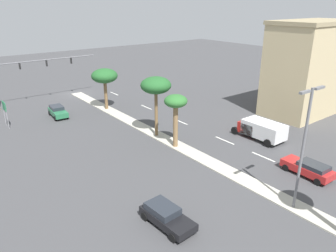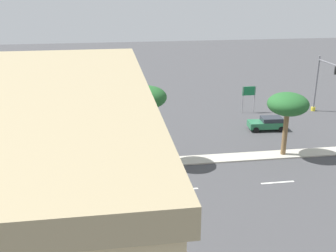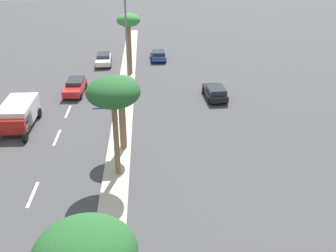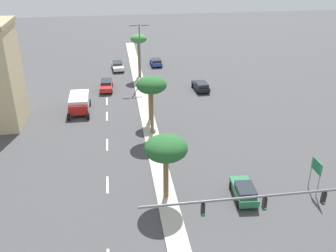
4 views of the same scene
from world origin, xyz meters
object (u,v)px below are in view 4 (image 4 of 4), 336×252
at_px(palm_tree_outboard, 151,86).
at_px(sedan_black_far, 201,86).
at_px(palm_tree_leading, 139,41).
at_px(street_lamp_far, 140,49).
at_px(palm_tree_center, 166,149).
at_px(directional_road_sign, 316,169).
at_px(sedan_red_outboard, 106,85).
at_px(sedan_white_inboard, 118,66).
at_px(box_truck, 79,103).
at_px(sedan_blue_center, 156,62).
at_px(sedan_green_trailing, 244,191).
at_px(palm_tree_far, 150,85).
at_px(traffic_signal_gantry, 317,215).

relative_size(palm_tree_outboard, sedan_black_far, 1.58).
height_order(palm_tree_leading, street_lamp_far, street_lamp_far).
relative_size(palm_tree_outboard, street_lamp_far, 0.75).
bearing_deg(palm_tree_center, directional_road_sign, -5.09).
xyz_separation_m(palm_tree_leading, sedan_red_outboard, (-5.62, -5.85, -5.33)).
distance_m(sedan_white_inboard, box_truck, 19.09).
distance_m(directional_road_sign, sedan_blue_center, 42.73).
distance_m(sedan_black_far, sedan_blue_center, 15.03).
relative_size(sedan_blue_center, box_truck, 0.65).
relative_size(sedan_green_trailing, sedan_blue_center, 1.06).
height_order(sedan_black_far, sedan_red_outboard, sedan_red_outboard).
bearing_deg(palm_tree_leading, box_truck, -123.52).
bearing_deg(palm_tree_outboard, street_lamp_far, 89.64).
bearing_deg(sedan_red_outboard, box_truck, -114.04).
relative_size(palm_tree_leading, sedan_green_trailing, 1.70).
bearing_deg(palm_tree_far, directional_road_sign, -53.84).
relative_size(directional_road_sign, palm_tree_center, 0.56).
distance_m(traffic_signal_gantry, sedan_white_inboard, 50.16).
bearing_deg(sedan_black_far, sedan_blue_center, 110.57).
bearing_deg(sedan_white_inboard, palm_tree_outboard, -82.69).
bearing_deg(directional_road_sign, palm_tree_center, 174.91).
height_order(palm_tree_outboard, sedan_red_outboard, palm_tree_outboard).
distance_m(street_lamp_far, sedan_blue_center, 11.40).
relative_size(directional_road_sign, box_truck, 0.56).
height_order(palm_tree_center, palm_tree_leading, palm_tree_leading).
bearing_deg(palm_tree_center, palm_tree_leading, 89.33).
bearing_deg(sedan_blue_center, sedan_black_far, -69.43).
xyz_separation_m(palm_tree_center, box_truck, (-8.80, 20.74, -3.72)).
xyz_separation_m(street_lamp_far, sedan_green_trailing, (6.55, -32.01, -4.85)).
bearing_deg(sedan_blue_center, sedan_white_inboard, -168.28).
xyz_separation_m(sedan_black_far, sedan_white_inboard, (-12.37, 12.60, -0.03)).
height_order(traffic_signal_gantry, sedan_blue_center, traffic_signal_gantry).
distance_m(palm_tree_leading, sedan_white_inboard, 7.79).
xyz_separation_m(sedan_black_far, sedan_blue_center, (-5.28, 14.07, -0.02)).
bearing_deg(palm_tree_far, sedan_red_outboard, 114.61).
relative_size(palm_tree_center, sedan_blue_center, 1.53).
bearing_deg(palm_tree_center, street_lamp_far, 89.47).
distance_m(palm_tree_leading, box_truck, 17.36).
bearing_deg(street_lamp_far, palm_tree_center, -90.53).
height_order(palm_tree_far, sedan_black_far, palm_tree_far).
bearing_deg(sedan_white_inboard, palm_tree_far, -80.94).
bearing_deg(palm_tree_outboard, sedan_blue_center, 82.32).
xyz_separation_m(street_lamp_far, sedan_white_inboard, (-3.48, 8.15, -4.92)).
bearing_deg(sedan_white_inboard, directional_road_sign, -67.61).
relative_size(traffic_signal_gantry, sedan_white_inboard, 3.57).
relative_size(street_lamp_far, sedan_white_inboard, 2.08).
height_order(directional_road_sign, sedan_blue_center, directional_road_sign).
bearing_deg(sedan_blue_center, directional_road_sign, -77.21).
height_order(palm_tree_far, palm_tree_leading, palm_tree_leading).
xyz_separation_m(sedan_black_far, sedan_red_outboard, (-14.40, 2.40, 0.02)).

